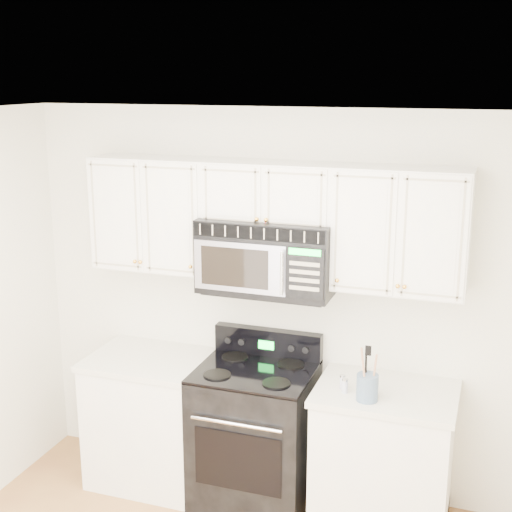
% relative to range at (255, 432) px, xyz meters
% --- Properties ---
extents(room, '(3.51, 3.51, 2.61)m').
position_rel_range_xyz_m(room, '(0.05, -1.43, 0.82)').
color(room, '#A1773C').
rests_on(room, ground).
extents(base_cabinet_left, '(0.86, 0.65, 0.92)m').
position_rel_range_xyz_m(base_cabinet_left, '(-0.75, 0.00, -0.06)').
color(base_cabinet_left, silver).
rests_on(base_cabinet_left, ground).
extents(base_cabinet_right, '(0.86, 0.65, 0.92)m').
position_rel_range_xyz_m(base_cabinet_right, '(0.85, 0.00, -0.06)').
color(base_cabinet_right, silver).
rests_on(base_cabinet_right, ground).
extents(range, '(0.75, 0.68, 1.12)m').
position_rel_range_xyz_m(range, '(0.00, 0.00, 0.00)').
color(range, black).
rests_on(range, ground).
extents(upper_cabinets, '(2.44, 0.37, 0.75)m').
position_rel_range_xyz_m(upper_cabinets, '(0.05, 0.15, 1.45)').
color(upper_cabinets, silver).
rests_on(upper_cabinets, ground).
extents(microwave, '(0.85, 0.48, 0.47)m').
position_rel_range_xyz_m(microwave, '(0.05, 0.10, 1.20)').
color(microwave, black).
rests_on(microwave, ground).
extents(utensil_crock, '(0.13, 0.13, 0.34)m').
position_rel_range_xyz_m(utensil_crock, '(0.76, -0.18, 0.52)').
color(utensil_crock, slate).
rests_on(utensil_crock, base_cabinet_right).
extents(shaker_salt, '(0.04, 0.04, 0.09)m').
position_rel_range_xyz_m(shaker_salt, '(0.62, -0.12, 0.48)').
color(shaker_salt, '#ADAEC3').
rests_on(shaker_salt, base_cabinet_right).
extents(shaker_pepper, '(0.04, 0.04, 0.09)m').
position_rel_range_xyz_m(shaker_pepper, '(0.59, -0.06, 0.48)').
color(shaker_pepper, '#ADAEC3').
rests_on(shaker_pepper, base_cabinet_right).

